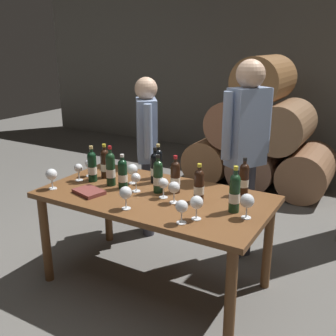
{
  "coord_description": "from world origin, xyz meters",
  "views": [
    {
      "loc": [
        1.44,
        -2.29,
        1.83
      ],
      "look_at": [
        0.0,
        0.2,
        0.91
      ],
      "focal_mm": 41.82,
      "sensor_mm": 36.0,
      "label": 1
    }
  ],
  "objects_px": {
    "taster_seated_left": "(147,144)",
    "wine_glass_9": "(78,169)",
    "wine_glass_10": "(132,170)",
    "wine_glass_2": "(89,164)",
    "wine_bottle_10": "(158,176)",
    "wine_glass_3": "(182,207)",
    "wine_bottle_5": "(199,185)",
    "wine_glass_6": "(51,175)",
    "dining_table": "(155,206)",
    "wine_bottle_1": "(175,177)",
    "sommelier_presenting": "(246,143)",
    "wine_glass_5": "(136,179)",
    "wine_glass_1": "(174,188)",
    "wine_bottle_8": "(110,169)",
    "wine_glass_8": "(247,201)",
    "wine_bottle_0": "(123,174)",
    "tasting_notebook": "(89,192)",
    "wine_glass_7": "(197,203)",
    "wine_bottle_9": "(155,167)",
    "wine_bottle_6": "(235,192)",
    "wine_glass_0": "(126,193)",
    "wine_glass_4": "(163,184)",
    "wine_bottle_3": "(158,163)",
    "wine_bottle_4": "(105,163)",
    "wine_bottle_2": "(92,166)",
    "wine_bottle_7": "(244,178)"
  },
  "relations": [
    {
      "from": "taster_seated_left",
      "to": "wine_bottle_6",
      "type": "bearing_deg",
      "value": -32.03
    },
    {
      "from": "wine_glass_10",
      "to": "taster_seated_left",
      "type": "bearing_deg",
      "value": 112.65
    },
    {
      "from": "wine_glass_9",
      "to": "sommelier_presenting",
      "type": "distance_m",
      "value": 1.39
    },
    {
      "from": "wine_glass_3",
      "to": "wine_bottle_4",
      "type": "bearing_deg",
      "value": 154.82
    },
    {
      "from": "wine_glass_0",
      "to": "wine_glass_4",
      "type": "xyz_separation_m",
      "value": [
        0.12,
        0.3,
        -0.01
      ]
    },
    {
      "from": "wine_glass_4",
      "to": "wine_glass_10",
      "type": "distance_m",
      "value": 0.39
    },
    {
      "from": "wine_glass_0",
      "to": "taster_seated_left",
      "type": "bearing_deg",
      "value": 115.79
    },
    {
      "from": "wine_bottle_6",
      "to": "wine_glass_5",
      "type": "relative_size",
      "value": 2.17
    },
    {
      "from": "wine_bottle_0",
      "to": "tasting_notebook",
      "type": "bearing_deg",
      "value": -125.97
    },
    {
      "from": "taster_seated_left",
      "to": "wine_glass_9",
      "type": "bearing_deg",
      "value": -102.09
    },
    {
      "from": "wine_glass_10",
      "to": "wine_bottle_10",
      "type": "bearing_deg",
      "value": -12.79
    },
    {
      "from": "wine_glass_6",
      "to": "taster_seated_left",
      "type": "height_order",
      "value": "taster_seated_left"
    },
    {
      "from": "dining_table",
      "to": "wine_bottle_5",
      "type": "relative_size",
      "value": 6.07
    },
    {
      "from": "wine_glass_5",
      "to": "wine_glass_1",
      "type": "bearing_deg",
      "value": -7.88
    },
    {
      "from": "wine_bottle_2",
      "to": "wine_glass_1",
      "type": "height_order",
      "value": "wine_bottle_2"
    },
    {
      "from": "wine_glass_7",
      "to": "wine_bottle_9",
      "type": "bearing_deg",
      "value": 142.26
    },
    {
      "from": "wine_bottle_1",
      "to": "wine_bottle_5",
      "type": "xyz_separation_m",
      "value": [
        0.23,
        -0.07,
        -0.0
      ]
    },
    {
      "from": "wine_bottle_1",
      "to": "sommelier_presenting",
      "type": "distance_m",
      "value": 0.73
    },
    {
      "from": "wine_glass_1",
      "to": "wine_glass_2",
      "type": "distance_m",
      "value": 0.91
    },
    {
      "from": "wine_glass_6",
      "to": "sommelier_presenting",
      "type": "height_order",
      "value": "sommelier_presenting"
    },
    {
      "from": "wine_bottle_9",
      "to": "wine_glass_5",
      "type": "bearing_deg",
      "value": -94.12
    },
    {
      "from": "wine_glass_4",
      "to": "wine_glass_9",
      "type": "bearing_deg",
      "value": -178.27
    },
    {
      "from": "wine_bottle_10",
      "to": "wine_glass_3",
      "type": "relative_size",
      "value": 1.91
    },
    {
      "from": "wine_bottle_4",
      "to": "wine_glass_4",
      "type": "height_order",
      "value": "wine_bottle_4"
    },
    {
      "from": "wine_glass_8",
      "to": "taster_seated_left",
      "type": "distance_m",
      "value": 1.48
    },
    {
      "from": "wine_bottle_2",
      "to": "wine_bottle_3",
      "type": "bearing_deg",
      "value": 39.49
    },
    {
      "from": "wine_glass_1",
      "to": "wine_glass_2",
      "type": "relative_size",
      "value": 1.07
    },
    {
      "from": "wine_bottle_4",
      "to": "wine_glass_6",
      "type": "distance_m",
      "value": 0.45
    },
    {
      "from": "wine_bottle_10",
      "to": "wine_glass_9",
      "type": "distance_m",
      "value": 0.7
    },
    {
      "from": "wine_bottle_2",
      "to": "wine_bottle_6",
      "type": "bearing_deg",
      "value": 0.21
    },
    {
      "from": "wine_glass_1",
      "to": "taster_seated_left",
      "type": "height_order",
      "value": "taster_seated_left"
    },
    {
      "from": "wine_glass_0",
      "to": "wine_glass_8",
      "type": "bearing_deg",
      "value": 19.5
    },
    {
      "from": "wine_bottle_7",
      "to": "tasting_notebook",
      "type": "height_order",
      "value": "wine_bottle_7"
    },
    {
      "from": "wine_bottle_6",
      "to": "wine_bottle_7",
      "type": "xyz_separation_m",
      "value": [
        -0.05,
        0.34,
        -0.01
      ]
    },
    {
      "from": "wine_glass_6",
      "to": "dining_table",
      "type": "bearing_deg",
      "value": 21.61
    },
    {
      "from": "sommelier_presenting",
      "to": "wine_bottle_7",
      "type": "bearing_deg",
      "value": -71.82
    },
    {
      "from": "wine_bottle_3",
      "to": "tasting_notebook",
      "type": "height_order",
      "value": "wine_bottle_3"
    },
    {
      "from": "wine_bottle_8",
      "to": "wine_glass_8",
      "type": "bearing_deg",
      "value": -2.59
    },
    {
      "from": "wine_bottle_5",
      "to": "sommelier_presenting",
      "type": "xyz_separation_m",
      "value": [
        0.09,
        0.71,
        0.16
      ]
    },
    {
      "from": "wine_bottle_10",
      "to": "wine_glass_1",
      "type": "xyz_separation_m",
      "value": [
        0.2,
        -0.12,
        -0.02
      ]
    },
    {
      "from": "wine_glass_7",
      "to": "wine_bottle_2",
      "type": "bearing_deg",
      "value": 167.79
    },
    {
      "from": "wine_bottle_8",
      "to": "taster_seated_left",
      "type": "xyz_separation_m",
      "value": [
        -0.13,
        0.72,
        0.03
      ]
    },
    {
      "from": "wine_glass_5",
      "to": "wine_glass_8",
      "type": "bearing_deg",
      "value": -2.34
    },
    {
      "from": "wine_bottle_7",
      "to": "wine_glass_5",
      "type": "relative_size",
      "value": 1.92
    },
    {
      "from": "wine_bottle_5",
      "to": "wine_glass_6",
      "type": "xyz_separation_m",
      "value": [
        -1.08,
        -0.33,
        -0.01
      ]
    },
    {
      "from": "wine_bottle_5",
      "to": "wine_glass_6",
      "type": "distance_m",
      "value": 1.13
    },
    {
      "from": "wine_bottle_9",
      "to": "wine_glass_10",
      "type": "relative_size",
      "value": 1.81
    },
    {
      "from": "wine_bottle_2",
      "to": "wine_glass_3",
      "type": "height_order",
      "value": "wine_bottle_2"
    },
    {
      "from": "wine_glass_2",
      "to": "taster_seated_left",
      "type": "height_order",
      "value": "taster_seated_left"
    },
    {
      "from": "wine_glass_4",
      "to": "wine_bottle_3",
      "type": "bearing_deg",
      "value": 126.1
    }
  ]
}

